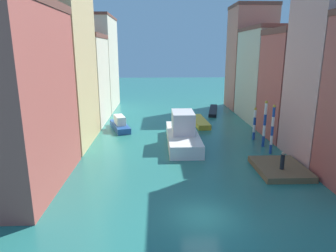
{
  "coord_description": "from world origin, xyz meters",
  "views": [
    {
      "loc": [
        -2.88,
        -17.26,
        10.57
      ],
      "look_at": [
        -1.55,
        18.24,
        1.5
      ],
      "focal_mm": 31.95,
      "sensor_mm": 36.0,
      "label": 1
    }
  ],
  "objects_px": {
    "mooring_pole_1": "(265,123)",
    "gondola_black": "(213,111)",
    "vaporetto_white": "(183,133)",
    "motorboat_0": "(200,122)",
    "mooring_pole_0": "(272,129)",
    "mooring_pole_2": "(255,123)",
    "waterfront_dock": "(280,168)",
    "motorboat_1": "(120,124)",
    "person_on_dock": "(282,161)"
  },
  "relations": [
    {
      "from": "waterfront_dock",
      "to": "motorboat_0",
      "type": "xyz_separation_m",
      "value": [
        -4.73,
        17.86,
        0.09
      ]
    },
    {
      "from": "person_on_dock",
      "to": "mooring_pole_2",
      "type": "xyz_separation_m",
      "value": [
        0.91,
        10.59,
        0.78
      ]
    },
    {
      "from": "mooring_pole_0",
      "to": "gondola_black",
      "type": "relative_size",
      "value": 0.56
    },
    {
      "from": "person_on_dock",
      "to": "gondola_black",
      "type": "bearing_deg",
      "value": 92.02
    },
    {
      "from": "mooring_pole_1",
      "to": "motorboat_0",
      "type": "bearing_deg",
      "value": 117.62
    },
    {
      "from": "mooring_pole_2",
      "to": "vaporetto_white",
      "type": "bearing_deg",
      "value": -170.46
    },
    {
      "from": "motorboat_1",
      "to": "person_on_dock",
      "type": "bearing_deg",
      "value": -45.09
    },
    {
      "from": "mooring_pole_2",
      "to": "gondola_black",
      "type": "distance_m",
      "value": 16.76
    },
    {
      "from": "mooring_pole_1",
      "to": "vaporetto_white",
      "type": "bearing_deg",
      "value": 171.64
    },
    {
      "from": "vaporetto_white",
      "to": "gondola_black",
      "type": "xyz_separation_m",
      "value": [
        6.91,
        18.04,
        -1.01
      ]
    },
    {
      "from": "mooring_pole_0",
      "to": "motorboat_1",
      "type": "bearing_deg",
      "value": 148.2
    },
    {
      "from": "mooring_pole_0",
      "to": "gondola_black",
      "type": "bearing_deg",
      "value": 95.32
    },
    {
      "from": "waterfront_dock",
      "to": "mooring_pole_2",
      "type": "bearing_deg",
      "value": 85.76
    },
    {
      "from": "mooring_pole_2",
      "to": "gondola_black",
      "type": "bearing_deg",
      "value": 96.44
    },
    {
      "from": "mooring_pole_1",
      "to": "person_on_dock",
      "type": "bearing_deg",
      "value": -98.09
    },
    {
      "from": "motorboat_1",
      "to": "waterfront_dock",
      "type": "bearing_deg",
      "value": -43.4
    },
    {
      "from": "waterfront_dock",
      "to": "vaporetto_white",
      "type": "distance_m",
      "value": 11.66
    },
    {
      "from": "waterfront_dock",
      "to": "mooring_pole_2",
      "type": "xyz_separation_m",
      "value": [
        0.73,
        9.84,
        1.77
      ]
    },
    {
      "from": "mooring_pole_2",
      "to": "vaporetto_white",
      "type": "relative_size",
      "value": 0.36
    },
    {
      "from": "mooring_pole_0",
      "to": "gondola_black",
      "type": "distance_m",
      "value": 21.95
    },
    {
      "from": "mooring_pole_1",
      "to": "mooring_pole_2",
      "type": "distance_m",
      "value": 2.87
    },
    {
      "from": "person_on_dock",
      "to": "mooring_pole_2",
      "type": "bearing_deg",
      "value": 85.07
    },
    {
      "from": "vaporetto_white",
      "to": "motorboat_0",
      "type": "distance_m",
      "value": 10.1
    },
    {
      "from": "motorboat_0",
      "to": "person_on_dock",
      "type": "bearing_deg",
      "value": -76.27
    },
    {
      "from": "mooring_pole_1",
      "to": "mooring_pole_2",
      "type": "height_order",
      "value": "mooring_pole_1"
    },
    {
      "from": "mooring_pole_1",
      "to": "gondola_black",
      "type": "relative_size",
      "value": 0.56
    },
    {
      "from": "mooring_pole_1",
      "to": "mooring_pole_2",
      "type": "relative_size",
      "value": 1.32
    },
    {
      "from": "gondola_black",
      "to": "waterfront_dock",
      "type": "bearing_deg",
      "value": -87.53
    },
    {
      "from": "person_on_dock",
      "to": "motorboat_0",
      "type": "xyz_separation_m",
      "value": [
        -4.55,
        18.61,
        -0.89
      ]
    },
    {
      "from": "motorboat_0",
      "to": "waterfront_dock",
      "type": "bearing_deg",
      "value": -75.17
    },
    {
      "from": "gondola_black",
      "to": "mooring_pole_0",
      "type": "bearing_deg",
      "value": -84.68
    },
    {
      "from": "motorboat_0",
      "to": "vaporetto_white",
      "type": "bearing_deg",
      "value": -109.26
    },
    {
      "from": "waterfront_dock",
      "to": "motorboat_0",
      "type": "bearing_deg",
      "value": 104.83
    },
    {
      "from": "person_on_dock",
      "to": "mooring_pole_1",
      "type": "distance_m",
      "value": 8.0
    },
    {
      "from": "mooring_pole_2",
      "to": "motorboat_1",
      "type": "relative_size",
      "value": 0.62
    },
    {
      "from": "motorboat_0",
      "to": "mooring_pole_1",
      "type": "bearing_deg",
      "value": -62.38
    },
    {
      "from": "mooring_pole_2",
      "to": "motorboat_0",
      "type": "relative_size",
      "value": 0.52
    },
    {
      "from": "waterfront_dock",
      "to": "mooring_pole_2",
      "type": "distance_m",
      "value": 10.03
    },
    {
      "from": "person_on_dock",
      "to": "vaporetto_white",
      "type": "bearing_deg",
      "value": 130.78
    },
    {
      "from": "mooring_pole_0",
      "to": "mooring_pole_2",
      "type": "xyz_separation_m",
      "value": [
        -0.15,
        5.16,
        -0.62
      ]
    },
    {
      "from": "waterfront_dock",
      "to": "mooring_pole_1",
      "type": "bearing_deg",
      "value": 82.52
    },
    {
      "from": "person_on_dock",
      "to": "mooring_pole_2",
      "type": "relative_size",
      "value": 0.4
    },
    {
      "from": "mooring_pole_2",
      "to": "gondola_black",
      "type": "xyz_separation_m",
      "value": [
        -1.87,
        16.56,
        -1.76
      ]
    },
    {
      "from": "vaporetto_white",
      "to": "motorboat_1",
      "type": "bearing_deg",
      "value": 139.61
    },
    {
      "from": "mooring_pole_1",
      "to": "gondola_black",
      "type": "bearing_deg",
      "value": 96.09
    },
    {
      "from": "waterfront_dock",
      "to": "mooring_pole_0",
      "type": "bearing_deg",
      "value": 79.33
    },
    {
      "from": "waterfront_dock",
      "to": "motorboat_1",
      "type": "distance_m",
      "value": 22.14
    },
    {
      "from": "waterfront_dock",
      "to": "motorboat_1",
      "type": "bearing_deg",
      "value": 136.6
    },
    {
      "from": "waterfront_dock",
      "to": "motorboat_1",
      "type": "xyz_separation_m",
      "value": [
        -16.09,
        15.21,
        0.43
      ]
    },
    {
      "from": "waterfront_dock",
      "to": "mooring_pole_0",
      "type": "distance_m",
      "value": 5.34
    }
  ]
}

